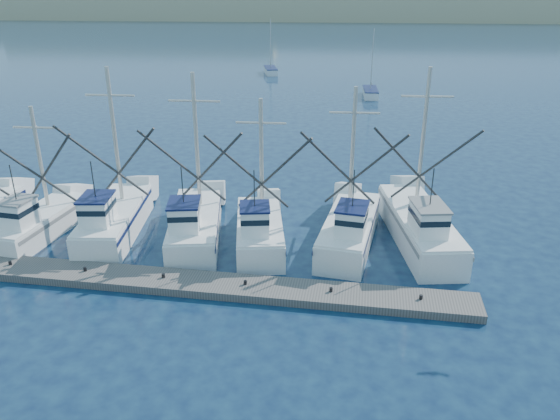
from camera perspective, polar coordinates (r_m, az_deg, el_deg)
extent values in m
plane|color=#0C1A37|center=(21.07, 0.47, -16.95)|extent=(500.00, 500.00, 0.00)
cube|color=#635E59|center=(26.92, -12.04, -7.27)|extent=(29.45, 3.84, 0.39)
cube|color=tan|center=(226.27, 5.46, 20.69)|extent=(360.00, 60.00, 10.00)
cube|color=white|center=(33.86, -23.76, -1.44)|extent=(3.14, 7.05, 1.31)
cube|color=white|center=(31.97, -25.58, -0.42)|extent=(1.50, 1.82, 1.50)
cylinder|color=#B7B2A8|center=(33.62, -23.82, 4.97)|extent=(0.22, 0.22, 5.89)
cube|color=white|center=(32.51, -16.82, -1.18)|extent=(3.24, 8.20, 1.54)
cube|color=white|center=(30.21, -18.53, -0.13)|extent=(1.63, 2.08, 1.50)
cylinder|color=#B7B2A8|center=(32.20, -16.88, 7.35)|extent=(0.22, 0.22, 7.72)
cube|color=white|center=(31.07, -8.81, -1.70)|extent=(3.83, 8.22, 1.41)
cube|color=white|center=(28.70, -9.93, -0.74)|extent=(1.79, 2.15, 1.50)
cylinder|color=#B7B2A8|center=(30.75, -8.72, 7.02)|extent=(0.22, 0.22, 7.62)
cube|color=white|center=(29.86, -2.13, -2.44)|extent=(3.41, 7.01, 1.45)
cube|color=white|center=(27.69, -2.64, -1.20)|extent=(1.63, 1.83, 1.50)
cylinder|color=#B7B2A8|center=(29.48, -1.96, 5.45)|extent=(0.22, 0.22, 6.42)
cube|color=white|center=(30.20, 7.25, -2.23)|extent=(3.76, 8.26, 1.52)
cube|color=white|center=(27.72, 7.50, -1.19)|extent=(1.72, 2.15, 1.50)
cylinder|color=#B7B2A8|center=(29.98, 7.59, 6.18)|extent=(0.22, 0.22, 6.89)
cube|color=white|center=(31.19, 14.28, -1.87)|extent=(3.80, 9.59, 1.61)
cube|color=white|center=(28.42, 15.22, -1.03)|extent=(1.76, 2.46, 1.50)
cylinder|color=#B7B2A8|center=(31.11, 14.71, 7.20)|extent=(0.22, 0.22, 7.73)
cube|color=white|center=(70.56, 9.41, 11.97)|extent=(1.69, 5.31, 0.90)
cylinder|color=#B7B2A8|center=(70.22, 9.62, 15.26)|extent=(0.12, 0.12, 7.20)
cube|color=white|center=(87.31, -0.99, 14.33)|extent=(2.75, 5.41, 0.90)
cylinder|color=#B7B2A8|center=(87.09, -0.99, 17.00)|extent=(0.12, 0.12, 7.20)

